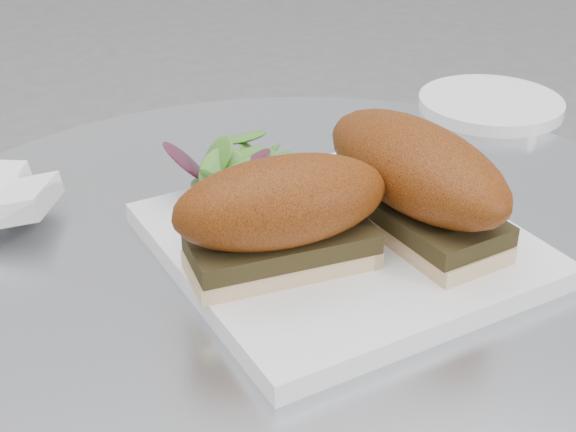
{
  "coord_description": "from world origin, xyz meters",
  "views": [
    {
      "loc": [
        -0.15,
        -0.45,
        1.05
      ],
      "look_at": [
        -0.01,
        0.03,
        0.77
      ],
      "focal_mm": 50.0,
      "sensor_mm": 36.0,
      "label": 1
    }
  ],
  "objects_px": {
    "plate": "(340,243)",
    "sandwich_left": "(282,214)",
    "saucer": "(490,104)",
    "sandwich_right": "(414,177)"
  },
  "relations": [
    {
      "from": "sandwich_left",
      "to": "saucer",
      "type": "xyz_separation_m",
      "value": [
        0.3,
        0.25,
        -0.05
      ]
    },
    {
      "from": "plate",
      "to": "sandwich_right",
      "type": "xyz_separation_m",
      "value": [
        0.05,
        -0.01,
        0.05
      ]
    },
    {
      "from": "sandwich_right",
      "to": "saucer",
      "type": "xyz_separation_m",
      "value": [
        0.2,
        0.22,
        -0.05
      ]
    },
    {
      "from": "sandwich_left",
      "to": "sandwich_right",
      "type": "distance_m",
      "value": 0.11
    },
    {
      "from": "sandwich_left",
      "to": "saucer",
      "type": "relative_size",
      "value": 1.01
    },
    {
      "from": "plate",
      "to": "sandwich_right",
      "type": "relative_size",
      "value": 1.28
    },
    {
      "from": "sandwich_left",
      "to": "plate",
      "type": "bearing_deg",
      "value": 25.66
    },
    {
      "from": "plate",
      "to": "sandwich_left",
      "type": "bearing_deg",
      "value": -150.81
    },
    {
      "from": "sandwich_left",
      "to": "saucer",
      "type": "bearing_deg",
      "value": 35.77
    },
    {
      "from": "plate",
      "to": "sandwich_left",
      "type": "relative_size",
      "value": 1.61
    }
  ]
}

